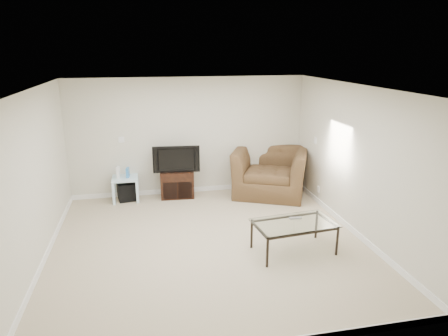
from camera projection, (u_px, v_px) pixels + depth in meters
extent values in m
plane|color=tan|center=(209.00, 243.00, 6.52)|extent=(5.00, 5.00, 0.00)
plane|color=white|center=(207.00, 88.00, 5.80)|extent=(5.00, 5.00, 0.00)
cube|color=silver|center=(189.00, 137.00, 8.50)|extent=(5.00, 0.02, 2.50)
cube|color=silver|center=(35.00, 180.00, 5.68)|extent=(0.02, 5.00, 2.50)
cube|color=silver|center=(356.00, 161.00, 6.64)|extent=(0.02, 5.00, 2.50)
cube|color=white|center=(121.00, 140.00, 8.22)|extent=(0.12, 0.02, 0.12)
cube|color=white|center=(315.00, 141.00, 8.14)|extent=(0.02, 0.09, 0.13)
cube|color=white|center=(318.00, 189.00, 8.13)|extent=(0.02, 0.08, 0.12)
cube|color=black|center=(177.00, 175.00, 8.42)|extent=(0.39, 0.28, 0.05)
imported|color=black|center=(176.00, 158.00, 8.32)|extent=(0.91, 0.25, 0.56)
cube|color=black|center=(128.00, 191.00, 8.37)|extent=(0.45, 0.45, 0.39)
cube|color=white|center=(118.00, 172.00, 8.17)|extent=(0.07, 0.17, 0.23)
cube|color=#337FCC|center=(128.00, 173.00, 8.21)|extent=(0.07, 0.15, 0.20)
imported|color=#4F3A22|center=(270.00, 164.00, 8.58)|extent=(1.79, 1.53, 1.33)
cube|color=#B2B2B7|center=(295.00, 218.00, 6.25)|extent=(0.20, 0.06, 0.02)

